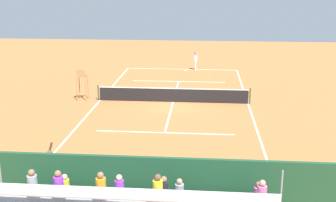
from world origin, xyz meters
TOP-DOWN VIEW (x-y plane):
  - ground_plane at (0.00, 0.00)m, footprint 60.00×60.00m
  - court_line_markings at (0.00, -0.04)m, footprint 10.10×22.20m
  - tennis_net at (0.00, 0.00)m, footprint 10.30×0.10m
  - backdrop_wall at (0.00, 14.00)m, footprint 18.00×0.16m
  - umpire_chair at (6.20, -0.01)m, footprint 0.67×0.67m
  - courtside_bench at (-1.59, 13.27)m, footprint 1.80×0.40m
  - equipment_bag at (-0.10, 13.40)m, footprint 0.90×0.36m
  - tennis_player at (-1.22, -10.80)m, footprint 0.42×0.55m
  - tennis_racket at (-0.37, -10.28)m, footprint 0.34×0.58m
  - tennis_ball_near at (-2.47, -6.90)m, footprint 0.07×0.07m
  - tennis_ball_far at (1.02, -7.25)m, footprint 0.07×0.07m
  - line_judge at (3.79, 12.95)m, footprint 0.43×0.55m

SIDE VIEW (x-z plane):
  - ground_plane at x=0.00m, z-range 0.00..0.00m
  - court_line_markings at x=0.00m, z-range 0.00..0.01m
  - tennis_racket at x=-0.37m, z-range 0.00..0.03m
  - tennis_ball_near at x=-2.47m, z-range 0.00..0.07m
  - tennis_ball_far at x=1.02m, z-range 0.00..0.07m
  - equipment_bag at x=-0.10m, z-range 0.00..0.36m
  - tennis_net at x=0.00m, z-range -0.03..1.04m
  - courtside_bench at x=-1.59m, z-range 0.09..1.02m
  - backdrop_wall at x=0.00m, z-range 0.00..2.00m
  - tennis_player at x=-1.22m, z-range 0.05..1.98m
  - line_judge at x=3.79m, z-range 0.05..1.98m
  - umpire_chair at x=6.20m, z-range 0.24..2.38m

